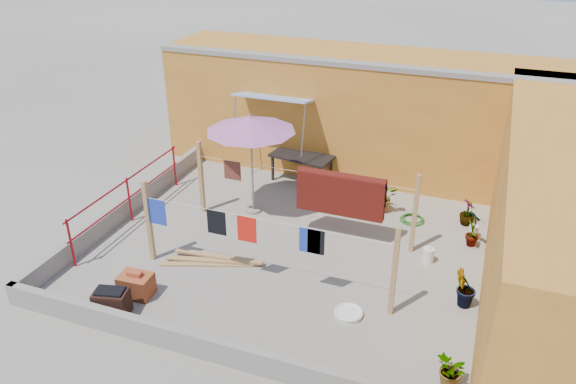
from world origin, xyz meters
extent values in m
plane|color=#9E998E|center=(0.00, 0.00, 0.00)|extent=(80.00, 80.00, 0.00)
cube|color=#C2812A|center=(0.50, 4.70, 1.60)|extent=(11.00, 2.40, 3.20)
cube|color=gray|center=(0.50, 3.65, 3.15)|extent=(11.00, 0.35, 0.12)
cube|color=#2D51B2|center=(-1.60, 3.15, 2.25)|extent=(2.00, 0.79, 0.22)
cylinder|color=gray|center=(-2.55, 2.78, 1.60)|extent=(0.03, 0.30, 1.28)
cylinder|color=gray|center=(-0.65, 2.78, 1.60)|extent=(0.03, 0.30, 1.28)
cube|color=#C2812A|center=(5.20, 0.00, 1.60)|extent=(2.40, 9.00, 3.20)
cube|color=gray|center=(0.00, -3.58, 0.22)|extent=(8.30, 0.16, 0.44)
cube|color=gray|center=(-4.08, 0.00, 0.22)|extent=(0.16, 7.30, 0.44)
cylinder|color=maroon|center=(-3.85, -2.20, 0.55)|extent=(0.05, 0.05, 1.10)
cylinder|color=maroon|center=(-3.85, -0.20, 0.55)|extent=(0.05, 0.05, 1.10)
cylinder|color=maroon|center=(-3.85, 1.80, 0.55)|extent=(0.05, 0.05, 1.10)
cylinder|color=maroon|center=(-3.85, -0.20, 1.05)|extent=(0.04, 4.20, 0.04)
cylinder|color=maroon|center=(-3.85, -0.20, 0.60)|extent=(0.04, 4.20, 0.04)
cube|color=tan|center=(-2.50, -1.40, 0.90)|extent=(0.09, 0.09, 1.80)
cube|color=tan|center=(2.50, -1.40, 0.90)|extent=(0.09, 0.09, 1.80)
cube|color=tan|center=(2.50, 0.80, 0.90)|extent=(0.09, 0.09, 1.80)
cube|color=tan|center=(-2.50, 0.80, 0.90)|extent=(0.09, 0.09, 1.80)
cylinder|color=silver|center=(0.00, -1.40, 1.45)|extent=(5.00, 0.01, 0.01)
cylinder|color=silver|center=(0.00, 0.80, 1.45)|extent=(5.00, 0.01, 0.01)
cube|color=#4A110C|center=(0.89, 0.80, 1.05)|extent=(1.93, 0.22, 0.90)
cube|color=black|center=(1.69, 0.80, 1.20)|extent=(0.38, 0.02, 0.51)
cube|color=#5C2A20|center=(-1.67, 0.80, 1.22)|extent=(0.41, 0.02, 0.46)
cube|color=#2039AF|center=(-2.30, -1.40, 1.17)|extent=(0.44, 0.02, 0.57)
cube|color=black|center=(-0.95, -1.40, 1.19)|extent=(0.39, 0.02, 0.51)
cube|color=red|center=(-0.31, -1.40, 1.18)|extent=(0.39, 0.02, 0.54)
cube|color=#2039AF|center=(0.94, -1.40, 1.20)|extent=(0.40, 0.02, 0.51)
cube|color=black|center=(1.05, -1.40, 1.20)|extent=(0.32, 0.02, 0.50)
cylinder|color=gray|center=(-1.36, 1.21, 0.03)|extent=(0.37, 0.37, 0.06)
cylinder|color=gray|center=(-1.36, 1.21, 1.18)|extent=(0.05, 0.05, 2.36)
cone|color=#B66298|center=(-1.36, 1.21, 2.24)|extent=(2.33, 2.33, 0.33)
cylinder|color=gray|center=(-1.36, 1.21, 2.42)|extent=(0.04, 0.04, 0.10)
cube|color=black|center=(-0.83, 3.20, 0.72)|extent=(1.72, 1.05, 0.06)
cube|color=black|center=(-1.57, 2.99, 0.35)|extent=(0.06, 0.06, 0.70)
cube|color=black|center=(-1.47, 3.63, 0.35)|extent=(0.06, 0.06, 0.70)
cube|color=black|center=(-0.18, 2.77, 0.35)|extent=(0.06, 0.06, 0.70)
cube|color=black|center=(-0.08, 3.41, 0.35)|extent=(0.06, 0.06, 0.70)
cube|color=#AF4E28|center=(-2.11, -2.56, 0.22)|extent=(0.63, 0.48, 0.44)
cube|color=#BC492C|center=(-2.11, -2.56, 0.48)|extent=(0.28, 0.15, 0.09)
cube|color=tan|center=(-1.34, -1.23, 0.02)|extent=(1.87, 0.77, 0.04)
cube|color=tan|center=(-1.26, -1.11, 0.06)|extent=(1.91, 0.62, 0.04)
cube|color=tan|center=(-1.18, -0.99, 0.11)|extent=(1.94, 0.35, 0.04)
cube|color=black|center=(-2.19, -3.20, 0.25)|extent=(0.67, 0.53, 0.50)
cube|color=black|center=(-2.19, -3.20, 0.51)|extent=(0.55, 0.41, 0.04)
cylinder|color=silver|center=(1.81, -1.73, 0.03)|extent=(0.50, 0.50, 0.06)
torus|color=silver|center=(1.81, -1.73, 0.06)|extent=(0.53, 0.53, 0.05)
cylinder|color=silver|center=(3.70, 1.86, 0.14)|extent=(0.20, 0.20, 0.28)
cylinder|color=silver|center=(3.70, 1.86, 0.30)|extent=(0.06, 0.06, 0.05)
cylinder|color=silver|center=(2.90, 0.49, 0.16)|extent=(0.24, 0.24, 0.32)
cylinder|color=silver|center=(2.90, 0.49, 0.34)|extent=(0.06, 0.06, 0.05)
torus|color=#1A6716|center=(2.32, 2.10, 0.02)|extent=(0.58, 0.58, 0.04)
torus|color=#1A6716|center=(2.32, 2.10, 0.06)|extent=(0.49, 0.49, 0.04)
imported|color=#1C5418|center=(1.53, 2.33, 0.39)|extent=(0.85, 0.79, 0.79)
imported|color=#1C5418|center=(3.51, 2.38, 0.31)|extent=(0.41, 0.41, 0.63)
imported|color=#1C5418|center=(3.70, 1.46, 0.45)|extent=(0.55, 0.57, 0.90)
imported|color=#1C5418|center=(3.70, -0.74, 0.40)|extent=(0.56, 0.55, 0.79)
imported|color=#1C5418|center=(3.70, -2.79, 0.28)|extent=(0.56, 0.61, 0.56)
camera|label=1|loc=(3.60, -9.61, 6.61)|focal=35.00mm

